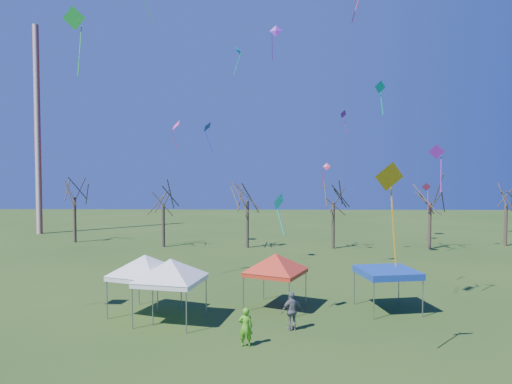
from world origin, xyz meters
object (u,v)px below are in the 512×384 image
tree_1 (163,189)px  person_green (246,327)px  tree_3 (333,186)px  tree_5 (507,189)px  tree_2 (247,184)px  person_grey (292,311)px  tent_white_mid (171,263)px  tent_red (275,257)px  tent_white_west (145,259)px  tree_4 (430,187)px  tent_blue (387,273)px  tree_0 (74,181)px  radio_mast (38,130)px

tree_1 → person_green: tree_1 is taller
tree_3 → tree_5: tree_3 is taller
tree_2 → person_grey: bearing=-82.5°
tent_white_mid → person_grey: tent_white_mid is taller
tree_1 → tent_red: bearing=-62.0°
tree_1 → tent_white_west: tree_1 is taller
person_green → tree_3: bearing=-108.2°
tree_1 → tree_4: size_ratio=0.96×
tent_red → person_grey: tent_red is taller
tree_4 → tent_white_mid: bearing=-133.0°
tree_4 → tent_blue: size_ratio=2.38×
person_grey → tent_white_west: bearing=-40.0°
tree_0 → tent_white_mid: size_ratio=2.08×
tree_4 → tent_blue: 22.35m
tent_white_mid → tent_blue: tent_white_mid is taller
radio_mast → tree_0: radio_mast is taller
tree_0 → tent_white_west: size_ratio=2.17×
tree_3 → tree_0: bearing=172.9°
tree_0 → tent_blue: 35.85m
tent_blue → tent_white_mid: bearing=-169.3°
tree_4 → tree_5: 8.62m
radio_mast → tent_blue: size_ratio=7.54×
tree_5 → tree_4: bearing=-166.1°
tree_0 → person_green: size_ratio=5.06×
tree_5 → tent_white_mid: 37.77m
radio_mast → tree_4: (43.36, -10.00, -6.44)m
tree_3 → tent_blue: tree_3 is taller
radio_mast → tent_white_mid: 40.45m
tree_1 → tent_blue: (16.80, -20.57, -3.73)m
tree_0 → tent_white_west: bearing=-60.0°
tree_1 → tree_3: 16.81m
tree_3 → person_green: size_ratio=4.75×
tree_0 → tent_blue: (26.88, -23.30, -4.42)m
tent_white_west → tent_red: 6.96m
tent_white_west → person_green: tent_white_west is taller
radio_mast → tree_2: bearing=-20.6°
tent_white_west → tent_blue: size_ratio=1.17×
tree_5 → tree_0: bearing=178.3°
tent_white_mid → person_green: tent_white_mid is taller
tree_4 → tree_5: (8.37, 2.06, -0.33)m
tree_1 → tree_3: bearing=-2.1°
tent_white_mid → tent_red: size_ratio=1.10×
tree_3 → tree_4: bearing=-0.3°
tree_1 → tent_red: 23.17m
tree_1 → tree_5: size_ratio=1.01×
tent_blue → tree_4: bearing=64.9°
radio_mast → tree_5: (51.72, -7.93, -6.77)m
tree_2 → radio_mast: bearing=159.4°
tree_2 → tent_red: tree_2 is taller
tent_white_west → person_grey: bearing=-16.5°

